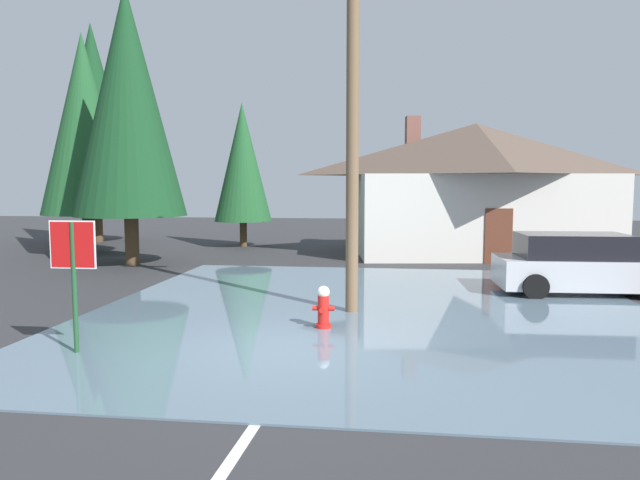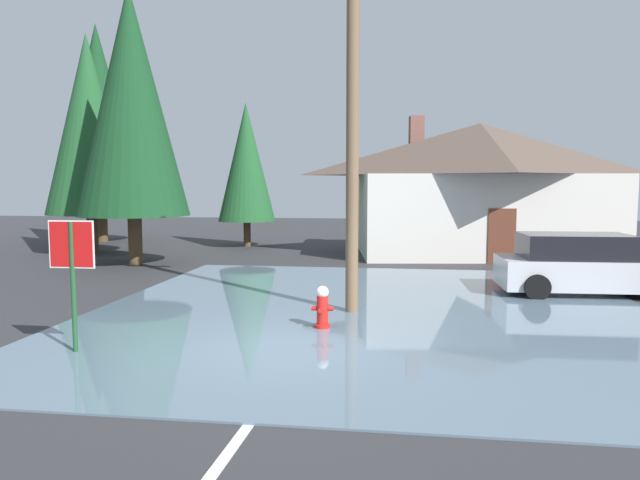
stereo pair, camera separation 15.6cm
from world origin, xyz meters
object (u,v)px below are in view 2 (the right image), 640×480
Objects in this scene: house at (479,186)px; pine_tree_tall_left at (98,115)px; fire_hydrant at (322,308)px; parked_car at (584,265)px; pine_tree_short_left at (89,125)px; utility_pole at (353,93)px; stop_sign_near at (72,259)px; pine_tree_far_center at (131,102)px; pine_tree_mid_left at (246,162)px.

house is 1.06× the size of pine_tree_tall_left.
fire_hydrant is 0.19× the size of parked_car.
pine_tree_short_left is at bearing 134.34° from fire_hydrant.
pine_tree_tall_left reaches higher than utility_pole.
parked_car is at bearing -30.49° from pine_tree_tall_left.
stop_sign_near is 0.23× the size of pine_tree_far_center.
pine_tree_far_center reaches higher than utility_pole.
pine_tree_mid_left reaches higher than parked_car.
pine_tree_mid_left is 0.73× the size of pine_tree_short_left.
pine_tree_mid_left is at bearing 172.81° from house.
stop_sign_near is 0.24× the size of utility_pole.
utility_pole is at bearing -46.61° from pine_tree_tall_left.
utility_pole is 15.46m from pine_tree_short_left.
utility_pole is 0.95× the size of pine_tree_far_center.
pine_tree_tall_left is 1.63× the size of pine_tree_mid_left.
house is 1.16× the size of pine_tree_far_center.
pine_tree_far_center is (-8.35, 6.83, 0.91)m from utility_pole.
stop_sign_near is at bearing -145.83° from parked_car.
house is 10.38m from pine_tree_mid_left.
pine_tree_mid_left is at bearing 70.64° from pine_tree_far_center.
parked_car reaches higher than fire_hydrant.
fire_hydrant is (3.91, 2.22, -1.19)m from stop_sign_near.
pine_tree_mid_left is (7.84, -1.24, -2.44)m from pine_tree_tall_left.
pine_tree_short_left is 0.93× the size of pine_tree_far_center.
pine_tree_far_center reaches higher than fire_hydrant.
pine_tree_far_center is at bearing 140.70° from utility_pole.
pine_tree_tall_left reaches higher than stop_sign_near.
pine_tree_mid_left is (-6.03, 13.44, -0.95)m from utility_pole.
house reaches higher than stop_sign_near.
parked_car is at bearing 28.03° from utility_pole.
stop_sign_near is 0.25× the size of pine_tree_short_left.
pine_tree_mid_left is 6.83m from pine_tree_short_left.
house is at bearing 100.01° from parked_car.
pine_tree_far_center is at bearing 165.18° from parked_car.
pine_tree_mid_left is at bearing 30.87° from pine_tree_short_left.
fire_hydrant is 7.80m from parked_car.
pine_tree_tall_left is 5.22m from pine_tree_short_left.
pine_tree_far_center reaches higher than house.
stop_sign_near reaches higher than parked_car.
stop_sign_near is 18.14m from house.
pine_tree_short_left is (-7.42, 13.81, 3.70)m from stop_sign_near.
pine_tree_mid_left is at bearing -8.98° from pine_tree_tall_left.
stop_sign_near is 4.65m from fire_hydrant.
parked_car is at bearing -41.16° from pine_tree_mid_left.
house is at bearing 7.61° from pine_tree_short_left.
fire_hydrant is 21.89m from pine_tree_tall_left.
pine_tree_short_left reaches higher than house.
parked_car is at bearing -14.82° from pine_tree_far_center.
parked_car is at bearing -21.50° from pine_tree_short_left.
pine_tree_far_center is (-7.91, 8.41, 5.31)m from fire_hydrant.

